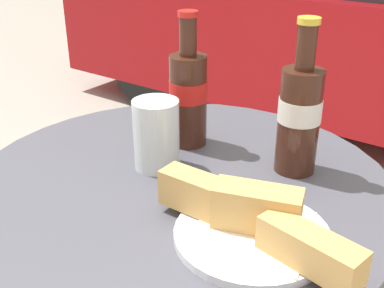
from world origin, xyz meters
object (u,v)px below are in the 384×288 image
object	(u,v)px
cola_bottle_right	(188,94)
cola_bottle_left	(299,114)
bistro_table	(181,267)
drinking_glass	(156,137)
lunch_plate_near	(253,223)
parked_car	(383,18)

from	to	relation	value
cola_bottle_right	cola_bottle_left	bearing A→B (deg)	5.60
bistro_table	cola_bottle_right	xyz separation A→B (m)	(-0.07, 0.12, 0.29)
cola_bottle_right	drinking_glass	xyz separation A→B (m)	(0.01, -0.11, -0.04)
bistro_table	drinking_glass	bearing A→B (deg)	168.17
lunch_plate_near	parked_car	xyz separation A→B (m)	(-0.56, 2.61, -0.20)
cola_bottle_left	cola_bottle_right	bearing A→B (deg)	-174.40
lunch_plate_near	cola_bottle_left	bearing A→B (deg)	100.64
bistro_table	lunch_plate_near	distance (m)	0.29
bistro_table	cola_bottle_right	bearing A→B (deg)	120.39
cola_bottle_left	parked_car	distance (m)	2.46
bistro_table	drinking_glass	size ratio (longest dim) A/B	6.29
drinking_glass	parked_car	distance (m)	2.55
lunch_plate_near	bistro_table	bearing A→B (deg)	157.47
cola_bottle_left	cola_bottle_right	size ratio (longest dim) A/B	1.04
cola_bottle_left	lunch_plate_near	size ratio (longest dim) A/B	0.85
cola_bottle_left	lunch_plate_near	xyz separation A→B (m)	(0.04, -0.22, -0.08)
cola_bottle_left	drinking_glass	size ratio (longest dim) A/B	2.14
drinking_glass	parked_car	world-z (taller)	parked_car
drinking_glass	lunch_plate_near	world-z (taller)	drinking_glass
bistro_table	cola_bottle_left	xyz separation A→B (m)	(0.14, 0.14, 0.29)
cola_bottle_left	bistro_table	bearing A→B (deg)	-134.70
drinking_glass	cola_bottle_right	bearing A→B (deg)	96.84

